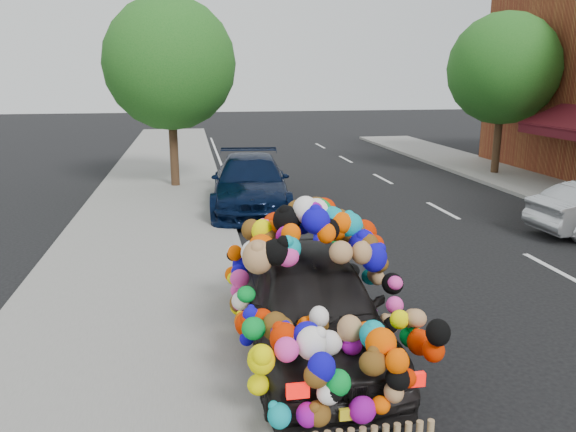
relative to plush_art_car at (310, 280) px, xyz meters
The scene contains 8 objects.
ground 3.24m from the plush_art_car, 54.00° to the left, with size 100.00×100.00×0.00m, color black.
sidewalk 3.66m from the plush_art_car, 135.26° to the left, with size 4.00×60.00×0.12m, color gray.
kerb 2.73m from the plush_art_car, 102.52° to the left, with size 0.15×60.00×0.13m, color gray.
lane_markings 6.04m from the plush_art_car, 24.65° to the left, with size 6.00×50.00×0.01m, color silver, non-canonical shape.
tree_near_sidewalk 12.50m from the plush_art_car, 99.48° to the left, with size 4.20×4.20×6.13m.
tree_far_b 16.12m from the plush_art_car, 51.85° to the left, with size 4.00×4.00×5.90m.
plush_art_car is the anchor object (origin of this frame).
navy_sedan 8.55m from the plush_art_car, 89.10° to the left, with size 2.09×5.14×1.49m, color black.
Camera 1 is at (-3.29, -9.25, 3.67)m, focal length 35.00 mm.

